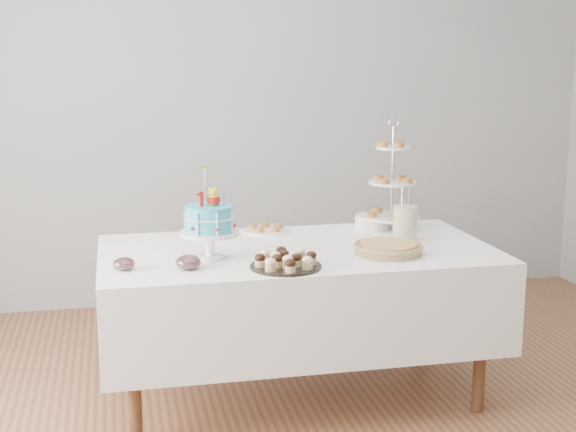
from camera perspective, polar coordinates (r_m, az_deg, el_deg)
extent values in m
plane|color=brown|center=(3.93, 1.66, -14.32)|extent=(5.00, 5.00, 0.00)
cube|color=gray|center=(5.51, -3.37, 7.72)|extent=(5.00, 0.04, 2.70)
cube|color=gray|center=(1.71, 18.42, -1.35)|extent=(5.00, 0.04, 2.70)
cube|color=white|center=(4.01, 0.65, -5.45)|extent=(1.92, 1.02, 0.45)
cylinder|color=#56321D|center=(3.63, -10.92, -11.00)|extent=(0.06, 0.06, 0.67)
cylinder|color=#56321D|center=(4.01, 13.53, -8.94)|extent=(0.06, 0.06, 0.67)
cylinder|color=#56321D|center=(4.33, -11.22, -7.29)|extent=(0.06, 0.06, 0.67)
cylinder|color=#56321D|center=(4.64, 9.55, -5.91)|extent=(0.06, 0.06, 0.67)
cylinder|color=#32B2D9|center=(3.72, -5.59, -0.17)|extent=(0.22, 0.22, 0.12)
torus|color=silver|center=(3.72, -5.60, -0.08)|extent=(0.24, 0.24, 0.01)
cube|color=#B31413|center=(3.69, -6.18, 1.21)|extent=(0.02, 0.02, 0.07)
cylinder|color=blue|center=(3.69, -4.59, 1.27)|extent=(0.01, 0.01, 0.07)
cylinder|color=silver|center=(3.72, -5.92, 2.10)|extent=(0.00, 0.00, 0.17)
cylinder|color=gold|center=(3.71, -5.95, 3.48)|extent=(0.04, 0.04, 0.01)
cylinder|color=black|center=(3.60, -0.16, -3.61)|extent=(0.32, 0.32, 0.01)
ellipsoid|color=black|center=(3.57, -1.15, -2.94)|extent=(0.05, 0.05, 0.04)
ellipsoid|color=beige|center=(3.60, 0.82, -2.83)|extent=(0.05, 0.05, 0.04)
cylinder|color=tan|center=(3.86, 7.13, -2.41)|extent=(0.31, 0.31, 0.04)
cylinder|color=#B57D46|center=(3.86, 7.14, -2.07)|extent=(0.28, 0.28, 0.02)
torus|color=tan|center=(3.86, 7.13, -2.13)|extent=(0.34, 0.34, 0.02)
cylinder|color=silver|center=(4.37, 7.43, 2.66)|extent=(0.02, 0.02, 0.56)
cylinder|color=white|center=(4.40, 7.36, -0.06)|extent=(0.31, 0.31, 0.01)
cylinder|color=white|center=(4.37, 7.43, 2.38)|extent=(0.26, 0.26, 0.01)
cylinder|color=white|center=(4.34, 7.49, 4.84)|extent=(0.19, 0.19, 0.01)
torus|color=silver|center=(4.33, 7.54, 6.57)|extent=(0.06, 0.01, 0.06)
cylinder|color=white|center=(4.41, 6.03, -0.41)|extent=(0.19, 0.19, 0.07)
cylinder|color=white|center=(4.31, -1.56, -1.05)|extent=(0.25, 0.25, 0.01)
ellipsoid|color=silver|center=(3.59, -7.10, -3.28)|extent=(0.11, 0.11, 0.07)
cylinder|color=#5E080C|center=(3.59, -7.10, -3.36)|extent=(0.08, 0.08, 0.03)
ellipsoid|color=silver|center=(3.63, -11.58, -3.35)|extent=(0.10, 0.10, 0.06)
cylinder|color=#5E080C|center=(3.63, -11.58, -3.42)|extent=(0.07, 0.07, 0.03)
cylinder|color=beige|center=(4.13, 8.33, -0.53)|extent=(0.12, 0.12, 0.18)
cylinder|color=beige|center=(4.16, 9.02, -0.22)|extent=(0.01, 0.01, 0.10)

